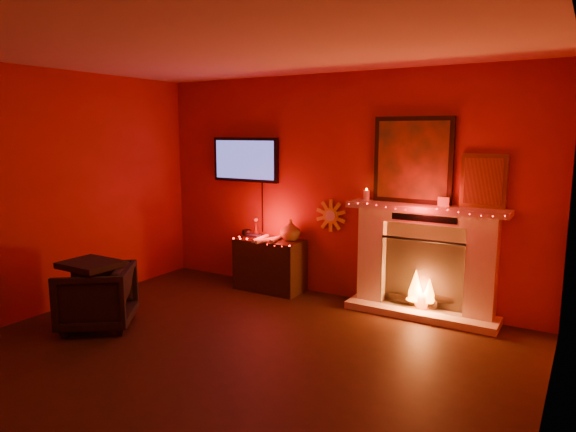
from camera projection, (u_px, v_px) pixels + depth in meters
name	position (u px, v px, depth m)	size (l,w,h in m)	color
room	(199.00, 216.00, 4.09)	(5.00, 5.00, 5.00)	black
fireplace	(424.00, 250.00, 5.63)	(1.72, 0.40, 2.18)	beige
tv	(246.00, 160.00, 6.77)	(1.00, 0.07, 1.24)	black
sunburst_clock	(331.00, 216.00, 6.27)	(0.40, 0.03, 0.40)	gold
console_table	(271.00, 262.00, 6.56)	(0.87, 0.55, 0.93)	black
armchair	(96.00, 297.00, 5.30)	(0.70, 0.72, 0.65)	black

